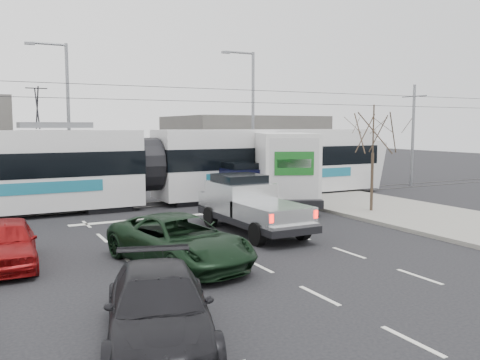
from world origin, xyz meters
name	(u,v)px	position (x,y,z in m)	size (l,w,h in m)	color
ground	(259,240)	(0.00, 0.00, 0.00)	(120.00, 120.00, 0.00)	black
sidewalk_right	(434,218)	(9.00, 0.00, 0.07)	(6.00, 60.00, 0.15)	gray
rails	(167,203)	(0.00, 10.00, 0.01)	(60.00, 1.60, 0.03)	#33302D
building_right	(243,145)	(12.00, 24.00, 2.50)	(12.00, 10.00, 5.00)	#615E58
bare_tree	(373,134)	(7.60, 2.50, 3.79)	(2.40, 2.40, 5.00)	#47382B
traffic_signal	(304,153)	(6.47, 6.50, 2.74)	(0.44, 0.44, 3.60)	black
street_lamp_near	(251,112)	(7.31, 14.00, 5.11)	(2.38, 0.25, 9.00)	slate
street_lamp_far	(65,110)	(-4.19, 16.00, 5.11)	(2.38, 0.25, 9.00)	slate
catenary	(166,131)	(0.00, 10.00, 3.88)	(60.00, 0.20, 7.00)	black
tram	(147,166)	(-1.21, 9.64, 2.09)	(28.89, 3.31, 5.89)	silver
silver_pickup	(249,204)	(0.45, 1.62, 1.09)	(2.27, 6.09, 2.20)	black
box_truck	(283,170)	(5.13, 6.49, 1.88)	(5.39, 8.01, 3.80)	black
navy_pickup	(249,186)	(3.21, 6.68, 1.12)	(2.22, 5.45, 2.27)	black
green_car	(179,241)	(-3.76, -1.81, 0.75)	(2.48, 5.37, 1.49)	black
red_car	(6,243)	(-8.36, 0.40, 0.71)	(1.68, 4.19, 1.43)	maroon
dark_car	(159,308)	(-6.08, -6.83, 0.70)	(1.97, 4.85, 1.41)	black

